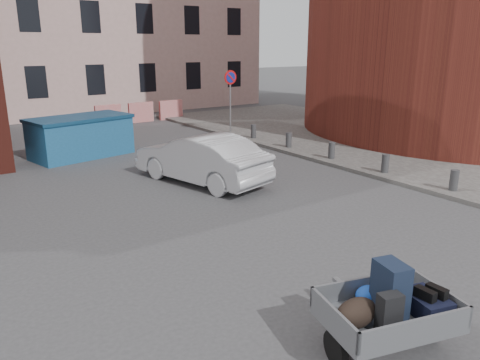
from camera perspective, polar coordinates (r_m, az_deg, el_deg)
ground at (r=9.86m, az=0.62°, el=-6.46°), size 120.00×120.00×0.00m
sidewalk at (r=19.44m, az=18.06°, el=4.27°), size 9.00×24.00×0.12m
no_parking_sign at (r=20.40m, az=-1.18°, el=11.12°), size 0.60×0.09×2.65m
bollards at (r=16.00m, az=11.10°, el=3.57°), size 0.22×9.02×0.55m
barriers at (r=24.56m, az=-11.98°, el=8.07°), size 4.70×0.18×1.00m
trailer at (r=6.34m, az=17.49°, el=-14.75°), size 1.83×1.96×1.20m
dumpster at (r=17.36m, az=-18.83°, el=5.05°), size 3.65×2.38×1.41m
silver_car at (r=13.30m, az=-4.78°, el=2.63°), size 2.46×4.46×1.39m
bicycle at (r=18.09m, az=18.26°, el=5.05°), size 1.71×0.63×0.89m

